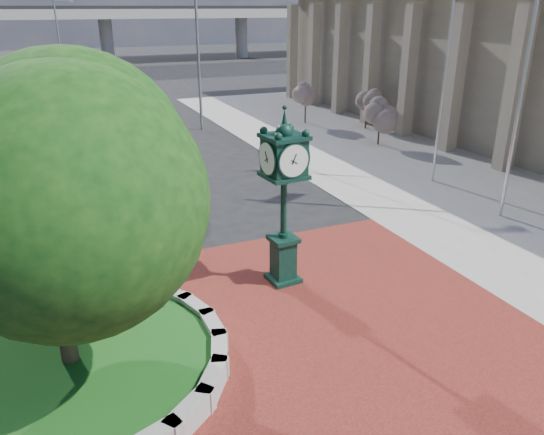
{
  "coord_description": "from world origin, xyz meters",
  "views": [
    {
      "loc": [
        -4.78,
        -10.43,
        7.49
      ],
      "look_at": [
        0.4,
        1.5,
        2.28
      ],
      "focal_mm": 35.0,
      "sensor_mm": 36.0,
      "label": 1
    }
  ],
  "objects": [
    {
      "name": "tree_planter",
      "position": [
        -5.0,
        0.0,
        3.72
      ],
      "size": [
        5.2,
        5.2,
        6.33
      ],
      "color": "#38281C",
      "rests_on": "ground"
    },
    {
      "name": "plaza",
      "position": [
        0.0,
        -1.0,
        0.02
      ],
      "size": [
        12.0,
        12.0,
        0.04
      ],
      "primitive_type": "cube",
      "color": "maroon",
      "rests_on": "ground"
    },
    {
      "name": "planter_wall",
      "position": [
        -2.71,
        -0.0,
        0.27
      ],
      "size": [
        2.96,
        6.77,
        0.54
      ],
      "color": "#9E9B93",
      "rests_on": "ground"
    },
    {
      "name": "shrub_mid",
      "position": [
        14.49,
        18.64,
        1.59
      ],
      "size": [
        1.2,
        1.2,
        2.2
      ],
      "color": "#38281C",
      "rests_on": "ground"
    },
    {
      "name": "sidewalk",
      "position": [
        16.0,
        10.0,
        0.02
      ],
      "size": [
        20.0,
        50.0,
        0.04
      ],
      "primitive_type": "cube",
      "color": "#9E9B93",
      "rests_on": "ground"
    },
    {
      "name": "shrub_far",
      "position": [
        11.65,
        21.75,
        1.59
      ],
      "size": [
        1.2,
        1.2,
        2.2
      ],
      "color": "#38281C",
      "rests_on": "ground"
    },
    {
      "name": "grass_bed",
      "position": [
        -5.0,
        0.0,
        0.2
      ],
      "size": [
        6.1,
        6.1,
        0.4
      ],
      "primitive_type": "cylinder",
      "color": "#134315",
      "rests_on": "ground"
    },
    {
      "name": "parked_car",
      "position": [
        1.03,
        35.81,
        0.75
      ],
      "size": [
        2.19,
        4.56,
        1.5
      ],
      "primitive_type": "imported",
      "rotation": [
        0.0,
        0.0,
        -0.1
      ],
      "color": "maroon",
      "rests_on": "ground"
    },
    {
      "name": "overpass",
      "position": [
        -0.22,
        70.0,
        6.54
      ],
      "size": [
        90.0,
        12.0,
        7.5
      ],
      "color": "#9E9B93",
      "rests_on": "ground"
    },
    {
      "name": "shrub_near",
      "position": [
        12.8,
        14.66,
        1.59
      ],
      "size": [
        1.2,
        1.2,
        2.2
      ],
      "color": "#38281C",
      "rests_on": "ground"
    },
    {
      "name": "ground",
      "position": [
        0.0,
        0.0,
        0.0
      ],
      "size": [
        200.0,
        200.0,
        0.0
      ],
      "primitive_type": "plane",
      "color": "black",
      "rests_on": "ground"
    },
    {
      "name": "tree_street",
      "position": [
        -4.0,
        18.0,
        3.24
      ],
      "size": [
        4.4,
        4.4,
        5.45
      ],
      "color": "#38281C",
      "rests_on": "ground"
    },
    {
      "name": "street_lamp_far",
      "position": [
        -2.25,
        42.5,
        4.68
      ],
      "size": [
        1.79,
        0.22,
        7.98
      ],
      "color": "slate",
      "rests_on": "ground"
    },
    {
      "name": "post_clock",
      "position": [
        0.96,
        1.99,
        2.77
      ],
      "size": [
        1.13,
        1.13,
        5.04
      ],
      "color": "black",
      "rests_on": "ground"
    },
    {
      "name": "street_lamp_near",
      "position": [
        4.8,
        22.51,
        5.55
      ],
      "size": [
        1.99,
        1.05,
        9.46
      ],
      "color": "slate",
      "rests_on": "ground"
    },
    {
      "name": "flagpole_b",
      "position": [
        11.19,
        7.89,
        5.03
      ],
      "size": [
        1.54,
        0.17,
        9.81
      ],
      "color": "silver",
      "rests_on": "ground"
    },
    {
      "name": "flagpole_a",
      "position": [
        10.73,
        3.36,
        5.66
      ],
      "size": [
        1.65,
        0.7,
        11.04
      ],
      "color": "silver",
      "rests_on": "ground"
    }
  ]
}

